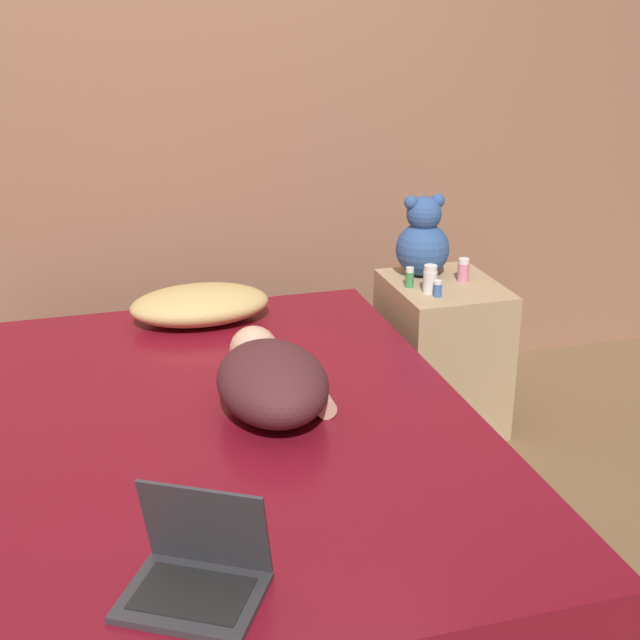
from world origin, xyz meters
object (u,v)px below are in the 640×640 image
(pillow, at_px, (200,305))
(bottle_blue, at_px, (438,289))
(bottle_pink, at_px, (463,270))
(person_lying, at_px, (271,378))
(teddy_bear, at_px, (423,241))
(bottle_white, at_px, (430,279))
(bottle_green, at_px, (410,278))
(laptop, at_px, (197,570))

(pillow, height_order, bottle_blue, bottle_blue)
(bottle_pink, bearing_deg, pillow, 176.33)
(person_lying, xyz_separation_m, teddy_bear, (0.82, 0.83, 0.13))
(bottle_pink, height_order, bottle_white, bottle_white)
(teddy_bear, height_order, bottle_green, teddy_bear)
(laptop, relative_size, bottle_blue, 5.66)
(pillow, xyz_separation_m, bottle_pink, (1.04, -0.07, 0.06))
(bottle_blue, xyz_separation_m, bottle_green, (-0.06, 0.13, 0.01))
(pillow, relative_size, person_lying, 0.83)
(bottle_pink, distance_m, bottle_white, 0.20)
(bottle_green, distance_m, bottle_white, 0.10)
(bottle_pink, relative_size, bottle_white, 0.85)
(laptop, height_order, bottle_green, laptop)
(bottle_green, xyz_separation_m, bottle_white, (0.05, -0.08, 0.01))
(teddy_bear, bearing_deg, bottle_pink, -42.46)
(pillow, bearing_deg, bottle_green, -5.47)
(teddy_bear, bearing_deg, laptop, -125.68)
(pillow, xyz_separation_m, teddy_bear, (0.91, 0.05, 0.16))
(person_lying, height_order, bottle_green, person_lying)
(person_lying, distance_m, laptop, 0.86)
(teddy_bear, distance_m, bottle_green, 0.19)
(laptop, distance_m, teddy_bear, 1.99)
(teddy_bear, xyz_separation_m, bottle_blue, (-0.04, -0.26, -0.11))
(pillow, bearing_deg, person_lying, -83.25)
(person_lying, height_order, bottle_pink, person_lying)
(laptop, bearing_deg, pillow, 111.23)
(bottle_green, bearing_deg, person_lying, -135.62)
(teddy_bear, xyz_separation_m, bottle_pink, (0.13, -0.12, -0.10))
(bottle_blue, bearing_deg, bottle_pink, 40.05)
(pillow, relative_size, bottle_white, 4.81)
(laptop, distance_m, bottle_pink, 1.98)
(bottle_white, bearing_deg, laptop, -128.24)
(person_lying, xyz_separation_m, bottle_white, (0.76, 0.62, 0.04))
(pillow, relative_size, bottle_blue, 8.19)
(bottle_pink, xyz_separation_m, bottle_blue, (-0.17, -0.14, -0.01))
(bottle_blue, bearing_deg, teddy_bear, 80.96)
(person_lying, bearing_deg, bottle_white, 40.59)
(person_lying, bearing_deg, bottle_green, 46.06)
(person_lying, height_order, bottle_white, person_lying)
(bottle_white, bearing_deg, teddy_bear, 76.16)
(pillow, xyz_separation_m, bottle_white, (0.86, -0.16, 0.07))
(bottle_blue, height_order, bottle_green, bottle_green)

